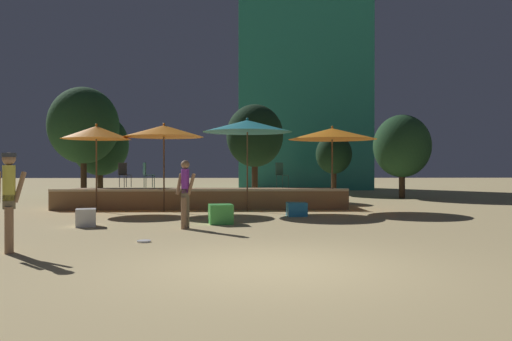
{
  "coord_description": "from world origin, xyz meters",
  "views": [
    {
      "loc": [
        -0.47,
        -7.26,
        1.45
      ],
      "look_at": [
        0.0,
        7.55,
        1.35
      ],
      "focal_mm": 35.0,
      "sensor_mm": 36.0,
      "label": 1
    }
  ],
  "objects_px": {
    "background_tree_4": "(402,146)",
    "cube_seat_1": "(86,218)",
    "patio_umbrella_2": "(96,133)",
    "bistro_chair_0": "(147,172)",
    "patio_umbrella_1": "(164,131)",
    "person_1": "(185,193)",
    "patio_umbrella_3": "(247,126)",
    "cube_seat_0": "(221,214)",
    "person_0": "(9,197)",
    "background_tree_0": "(334,154)",
    "patio_umbrella_0": "(332,134)",
    "cube_seat_2": "(297,209)",
    "bistro_chair_2": "(124,172)",
    "background_tree_3": "(84,126)",
    "background_tree_1": "(100,145)",
    "frisbee_disc": "(144,241)",
    "background_tree_2": "(255,136)",
    "bistro_chair_1": "(281,173)"
  },
  "relations": [
    {
      "from": "cube_seat_0",
      "to": "background_tree_1",
      "type": "relative_size",
      "value": 0.16
    },
    {
      "from": "person_1",
      "to": "bistro_chair_0",
      "type": "distance_m",
      "value": 6.57
    },
    {
      "from": "person_0",
      "to": "background_tree_4",
      "type": "relative_size",
      "value": 0.44
    },
    {
      "from": "bistro_chair_0",
      "to": "background_tree_3",
      "type": "height_order",
      "value": "background_tree_3"
    },
    {
      "from": "cube_seat_1",
      "to": "frisbee_disc",
      "type": "bearing_deg",
      "value": -53.62
    },
    {
      "from": "background_tree_4",
      "to": "patio_umbrella_2",
      "type": "bearing_deg",
      "value": -152.59
    },
    {
      "from": "cube_seat_1",
      "to": "person_1",
      "type": "height_order",
      "value": "person_1"
    },
    {
      "from": "background_tree_3",
      "to": "bistro_chair_2",
      "type": "bearing_deg",
      "value": -59.27
    },
    {
      "from": "patio_umbrella_0",
      "to": "cube_seat_1",
      "type": "distance_m",
      "value": 8.6
    },
    {
      "from": "patio_umbrella_3",
      "to": "cube_seat_0",
      "type": "bearing_deg",
      "value": -101.24
    },
    {
      "from": "background_tree_3",
      "to": "person_1",
      "type": "bearing_deg",
      "value": -62.87
    },
    {
      "from": "cube_seat_0",
      "to": "person_0",
      "type": "relative_size",
      "value": 0.4
    },
    {
      "from": "patio_umbrella_3",
      "to": "bistro_chair_2",
      "type": "distance_m",
      "value": 5.14
    },
    {
      "from": "cube_seat_2",
      "to": "patio_umbrella_3",
      "type": "bearing_deg",
      "value": 129.46
    },
    {
      "from": "bistro_chair_2",
      "to": "background_tree_0",
      "type": "relative_size",
      "value": 0.28
    },
    {
      "from": "person_1",
      "to": "background_tree_3",
      "type": "xyz_separation_m",
      "value": [
        -6.04,
        11.79,
        2.55
      ]
    },
    {
      "from": "patio_umbrella_1",
      "to": "background_tree_3",
      "type": "bearing_deg",
      "value": 124.13
    },
    {
      "from": "cube_seat_2",
      "to": "bistro_chair_2",
      "type": "height_order",
      "value": "bistro_chair_2"
    },
    {
      "from": "cube_seat_0",
      "to": "cube_seat_1",
      "type": "bearing_deg",
      "value": -171.5
    },
    {
      "from": "background_tree_4",
      "to": "person_0",
      "type": "bearing_deg",
      "value": -128.47
    },
    {
      "from": "patio_umbrella_1",
      "to": "patio_umbrella_2",
      "type": "relative_size",
      "value": 1.01
    },
    {
      "from": "background_tree_1",
      "to": "background_tree_0",
      "type": "bearing_deg",
      "value": 2.34
    },
    {
      "from": "patio_umbrella_1",
      "to": "patio_umbrella_2",
      "type": "xyz_separation_m",
      "value": [
        -2.23,
        0.11,
        -0.04
      ]
    },
    {
      "from": "cube_seat_0",
      "to": "person_1",
      "type": "xyz_separation_m",
      "value": [
        -0.8,
        -1.01,
        0.61
      ]
    },
    {
      "from": "patio_umbrella_3",
      "to": "background_tree_4",
      "type": "xyz_separation_m",
      "value": [
        7.28,
        6.42,
        -0.38
      ]
    },
    {
      "from": "background_tree_4",
      "to": "cube_seat_1",
      "type": "bearing_deg",
      "value": -136.79
    },
    {
      "from": "background_tree_1",
      "to": "background_tree_4",
      "type": "height_order",
      "value": "background_tree_1"
    },
    {
      "from": "patio_umbrella_1",
      "to": "patio_umbrella_0",
      "type": "bearing_deg",
      "value": 4.1
    },
    {
      "from": "patio_umbrella_3",
      "to": "person_1",
      "type": "height_order",
      "value": "patio_umbrella_3"
    },
    {
      "from": "patio_umbrella_3",
      "to": "background_tree_0",
      "type": "height_order",
      "value": "background_tree_0"
    },
    {
      "from": "background_tree_0",
      "to": "bistro_chair_2",
      "type": "bearing_deg",
      "value": -141.5
    },
    {
      "from": "person_1",
      "to": "frisbee_disc",
      "type": "distance_m",
      "value": 2.31
    },
    {
      "from": "person_0",
      "to": "bistro_chair_0",
      "type": "relative_size",
      "value": 1.89
    },
    {
      "from": "patio_umbrella_1",
      "to": "patio_umbrella_3",
      "type": "distance_m",
      "value": 2.75
    },
    {
      "from": "patio_umbrella_2",
      "to": "bistro_chair_0",
      "type": "relative_size",
      "value": 3.21
    },
    {
      "from": "patio_umbrella_0",
      "to": "background_tree_0",
      "type": "height_order",
      "value": "background_tree_0"
    },
    {
      "from": "patio_umbrella_2",
      "to": "bistro_chair_0",
      "type": "height_order",
      "value": "patio_umbrella_2"
    },
    {
      "from": "background_tree_0",
      "to": "patio_umbrella_2",
      "type": "bearing_deg",
      "value": -136.43
    },
    {
      "from": "person_0",
      "to": "cube_seat_0",
      "type": "bearing_deg",
      "value": -58.86
    },
    {
      "from": "patio_umbrella_1",
      "to": "person_1",
      "type": "xyz_separation_m",
      "value": [
        1.21,
        -4.66,
        -1.78
      ]
    },
    {
      "from": "patio_umbrella_3",
      "to": "cube_seat_1",
      "type": "distance_m",
      "value": 6.35
    },
    {
      "from": "patio_umbrella_3",
      "to": "background_tree_2",
      "type": "height_order",
      "value": "background_tree_2"
    },
    {
      "from": "patio_umbrella_3",
      "to": "person_1",
      "type": "distance_m",
      "value": 5.32
    },
    {
      "from": "patio_umbrella_0",
      "to": "background_tree_2",
      "type": "distance_m",
      "value": 6.39
    },
    {
      "from": "background_tree_4",
      "to": "bistro_chair_2",
      "type": "bearing_deg",
      "value": -159.14
    },
    {
      "from": "person_1",
      "to": "frisbee_disc",
      "type": "relative_size",
      "value": 6.01
    },
    {
      "from": "frisbee_disc",
      "to": "cube_seat_0",
      "type": "bearing_deg",
      "value": 66.11
    },
    {
      "from": "bistro_chair_1",
      "to": "background_tree_4",
      "type": "xyz_separation_m",
      "value": [
        6.07,
        5.18,
        1.17
      ]
    },
    {
      "from": "person_1",
      "to": "background_tree_0",
      "type": "bearing_deg",
      "value": -3.88
    },
    {
      "from": "patio_umbrella_1",
      "to": "background_tree_1",
      "type": "relative_size",
      "value": 0.71
    }
  ]
}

